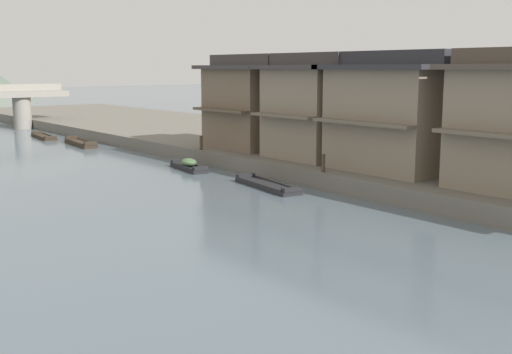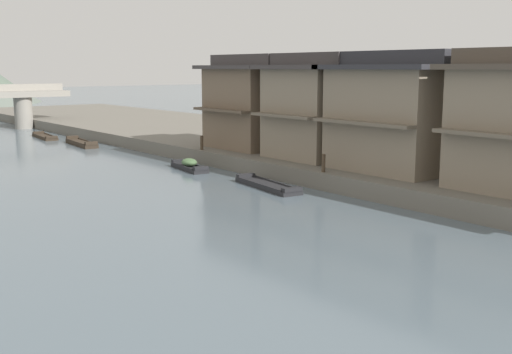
{
  "view_description": "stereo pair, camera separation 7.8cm",
  "coord_description": "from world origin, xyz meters",
  "px_view_note": "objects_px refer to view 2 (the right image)",
  "views": [
    {
      "loc": [
        -14.39,
        -3.35,
        6.18
      ],
      "look_at": [
        3.19,
        18.91,
        1.26
      ],
      "focal_mm": 44.24,
      "sensor_mm": 36.0,
      "label": 1
    },
    {
      "loc": [
        -14.33,
        -3.4,
        6.18
      ],
      "look_at": [
        3.19,
        18.91,
        1.26
      ],
      "focal_mm": 44.24,
      "sensor_mm": 36.0,
      "label": 2
    }
  ],
  "objects_px": {
    "mooring_post_dock_mid": "(323,163)",
    "house_waterfront_narrow": "(322,106)",
    "boat_moored_second": "(81,143)",
    "house_waterfront_far": "(256,102)",
    "boat_moored_far": "(189,166)",
    "mooring_post_dock_far": "(202,143)",
    "house_waterfront_tall": "(405,112)",
    "boat_moored_nearest": "(45,137)",
    "boat_midriver_drifting": "(267,185)"
  },
  "relations": [
    {
      "from": "boat_midriver_drifting",
      "to": "house_waterfront_narrow",
      "type": "relative_size",
      "value": 0.78
    },
    {
      "from": "boat_moored_second",
      "to": "boat_moored_far",
      "type": "xyz_separation_m",
      "value": [
        0.21,
        -15.94,
        0.09
      ]
    },
    {
      "from": "mooring_post_dock_far",
      "to": "house_waterfront_tall",
      "type": "bearing_deg",
      "value": -72.71
    },
    {
      "from": "house_waterfront_far",
      "to": "house_waterfront_narrow",
      "type": "bearing_deg",
      "value": -88.54
    },
    {
      "from": "house_waterfront_tall",
      "to": "mooring_post_dock_mid",
      "type": "relative_size",
      "value": 7.7
    },
    {
      "from": "boat_moored_nearest",
      "to": "house_waterfront_tall",
      "type": "relative_size",
      "value": 0.73
    },
    {
      "from": "house_waterfront_tall",
      "to": "mooring_post_dock_far",
      "type": "xyz_separation_m",
      "value": [
        -4.09,
        13.14,
        -2.54
      ]
    },
    {
      "from": "house_waterfront_tall",
      "to": "house_waterfront_far",
      "type": "bearing_deg",
      "value": 91.94
    },
    {
      "from": "boat_moored_far",
      "to": "mooring_post_dock_mid",
      "type": "xyz_separation_m",
      "value": [
        2.07,
        -9.6,
        1.11
      ]
    },
    {
      "from": "boat_moored_nearest",
      "to": "house_waterfront_far",
      "type": "height_order",
      "value": "house_waterfront_far"
    },
    {
      "from": "house_waterfront_narrow",
      "to": "house_waterfront_far",
      "type": "distance_m",
      "value": 6.09
    },
    {
      "from": "boat_moored_nearest",
      "to": "house_waterfront_narrow",
      "type": "relative_size",
      "value": 0.78
    },
    {
      "from": "boat_moored_nearest",
      "to": "house_waterfront_far",
      "type": "xyz_separation_m",
      "value": [
        6.4,
        -22.35,
        3.78
      ]
    },
    {
      "from": "house_waterfront_far",
      "to": "boat_midriver_drifting",
      "type": "bearing_deg",
      "value": -124.87
    },
    {
      "from": "boat_moored_nearest",
      "to": "mooring_post_dock_mid",
      "type": "distance_m",
      "value": 32.74
    },
    {
      "from": "house_waterfront_narrow",
      "to": "mooring_post_dock_far",
      "type": "distance_m",
      "value": 8.52
    },
    {
      "from": "house_waterfront_far",
      "to": "mooring_post_dock_far",
      "type": "bearing_deg",
      "value": 163.69
    },
    {
      "from": "mooring_post_dock_mid",
      "to": "house_waterfront_narrow",
      "type": "bearing_deg",
      "value": 47.38
    },
    {
      "from": "house_waterfront_tall",
      "to": "house_waterfront_far",
      "type": "height_order",
      "value": "same"
    },
    {
      "from": "boat_moored_second",
      "to": "boat_midriver_drifting",
      "type": "height_order",
      "value": "boat_moored_second"
    },
    {
      "from": "mooring_post_dock_mid",
      "to": "boat_moored_second",
      "type": "bearing_deg",
      "value": 95.1
    },
    {
      "from": "boat_midriver_drifting",
      "to": "mooring_post_dock_far",
      "type": "distance_m",
      "value": 9.6
    },
    {
      "from": "boat_moored_nearest",
      "to": "house_waterfront_far",
      "type": "distance_m",
      "value": 23.56
    },
    {
      "from": "boat_moored_second",
      "to": "house_waterfront_far",
      "type": "relative_size",
      "value": 0.86
    },
    {
      "from": "boat_moored_second",
      "to": "boat_midriver_drifting",
      "type": "relative_size",
      "value": 1.06
    },
    {
      "from": "boat_moored_second",
      "to": "house_waterfront_far",
      "type": "height_order",
      "value": "house_waterfront_far"
    },
    {
      "from": "house_waterfront_far",
      "to": "boat_moored_nearest",
      "type": "bearing_deg",
      "value": 105.99
    },
    {
      "from": "boat_moored_second",
      "to": "boat_midriver_drifting",
      "type": "xyz_separation_m",
      "value": [
        0.23,
        -23.5,
        -0.04
      ]
    },
    {
      "from": "boat_moored_nearest",
      "to": "mooring_post_dock_far",
      "type": "relative_size",
      "value": 5.65
    },
    {
      "from": "boat_moored_far",
      "to": "mooring_post_dock_mid",
      "type": "bearing_deg",
      "value": -77.84
    },
    {
      "from": "house_waterfront_far",
      "to": "mooring_post_dock_far",
      "type": "xyz_separation_m",
      "value": [
        -3.68,
        1.08,
        -2.55
      ]
    },
    {
      "from": "boat_moored_far",
      "to": "boat_midriver_drifting",
      "type": "distance_m",
      "value": 7.56
    },
    {
      "from": "boat_moored_far",
      "to": "house_waterfront_narrow",
      "type": "height_order",
      "value": "house_waterfront_narrow"
    },
    {
      "from": "boat_moored_far",
      "to": "house_waterfront_tall",
      "type": "bearing_deg",
      "value": -61.64
    },
    {
      "from": "mooring_post_dock_far",
      "to": "boat_midriver_drifting",
      "type": "bearing_deg",
      "value": -102.41
    },
    {
      "from": "boat_moored_second",
      "to": "boat_moored_far",
      "type": "distance_m",
      "value": 15.94
    },
    {
      "from": "boat_moored_nearest",
      "to": "boat_moored_second",
      "type": "bearing_deg",
      "value": -86.41
    },
    {
      "from": "boat_moored_far",
      "to": "boat_midriver_drifting",
      "type": "height_order",
      "value": "boat_moored_far"
    },
    {
      "from": "house_waterfront_tall",
      "to": "boat_midriver_drifting",
      "type": "bearing_deg",
      "value": 147.93
    },
    {
      "from": "boat_moored_second",
      "to": "house_waterfront_narrow",
      "type": "xyz_separation_m",
      "value": [
        6.12,
        -21.37,
        3.74
      ]
    },
    {
      "from": "house_waterfront_far",
      "to": "mooring_post_dock_mid",
      "type": "height_order",
      "value": "house_waterfront_far"
    },
    {
      "from": "boat_moored_nearest",
      "to": "house_waterfront_narrow",
      "type": "bearing_deg",
      "value": -77.01
    },
    {
      "from": "boat_moored_far",
      "to": "mooring_post_dock_far",
      "type": "distance_m",
      "value": 2.91
    },
    {
      "from": "boat_moored_second",
      "to": "mooring_post_dock_far",
      "type": "distance_m",
      "value": 14.44
    },
    {
      "from": "house_waterfront_tall",
      "to": "house_waterfront_narrow",
      "type": "relative_size",
      "value": 1.08
    },
    {
      "from": "house_waterfront_tall",
      "to": "boat_moored_far",
      "type": "bearing_deg",
      "value": 118.36
    },
    {
      "from": "boat_moored_second",
      "to": "mooring_post_dock_far",
      "type": "height_order",
      "value": "mooring_post_dock_far"
    },
    {
      "from": "boat_moored_far",
      "to": "house_waterfront_far",
      "type": "height_order",
      "value": "house_waterfront_far"
    },
    {
      "from": "boat_moored_second",
      "to": "house_waterfront_tall",
      "type": "bearing_deg",
      "value": -76.89
    },
    {
      "from": "house_waterfront_narrow",
      "to": "house_waterfront_tall",
      "type": "bearing_deg",
      "value": -87.57
    }
  ]
}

